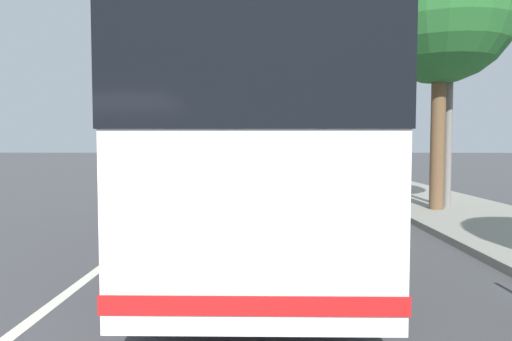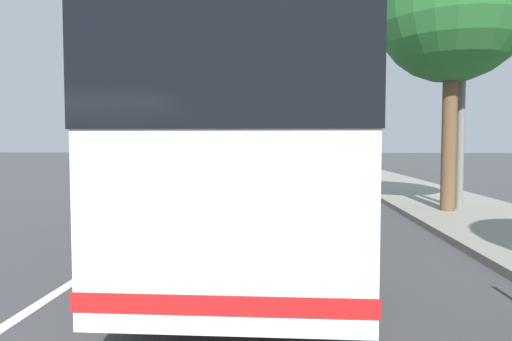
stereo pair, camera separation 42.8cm
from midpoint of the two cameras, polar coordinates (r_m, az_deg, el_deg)
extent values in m
cube|color=gray|center=(11.57, 27.19, -6.10)|extent=(110.00, 3.60, 0.14)
cube|color=silver|center=(10.74, -13.68, -6.89)|extent=(110.00, 0.16, 0.01)
cube|color=silver|center=(9.11, -0.93, 3.30)|extent=(11.15, 2.46, 3.07)
cube|color=black|center=(9.13, -0.93, 7.20)|extent=(11.19, 2.50, 1.02)
cube|color=red|center=(9.19, -0.92, -4.73)|extent=(11.18, 2.49, 0.16)
cylinder|color=black|center=(12.82, -5.46, -2.94)|extent=(1.00, 0.30, 1.00)
cylinder|color=black|center=(12.77, 4.61, -2.96)|extent=(1.00, 0.30, 1.00)
cylinder|color=black|center=(5.87, -13.20, -10.37)|extent=(1.00, 0.30, 1.00)
cylinder|color=black|center=(5.76, 9.38, -10.58)|extent=(1.00, 0.30, 1.00)
cube|color=black|center=(36.22, -6.96, 1.10)|extent=(4.45, 2.04, 0.75)
cube|color=black|center=(36.45, -6.89, 2.11)|extent=(2.32, 1.80, 0.51)
cylinder|color=black|center=(34.66, -6.00, 0.62)|extent=(0.65, 0.25, 0.64)
cylinder|color=black|center=(34.98, -8.74, 0.63)|extent=(0.65, 0.25, 0.64)
cylinder|color=black|center=(37.51, -5.29, 0.82)|extent=(0.65, 0.25, 0.64)
cylinder|color=black|center=(37.80, -7.83, 0.83)|extent=(0.65, 0.25, 0.64)
cube|color=navy|center=(30.51, -9.89, 0.73)|extent=(4.72, 2.14, 0.79)
cube|color=black|center=(30.40, -9.94, 2.01)|extent=(2.28, 1.85, 0.58)
cylinder|color=black|center=(28.84, -8.97, 0.09)|extent=(0.65, 0.26, 0.64)
cylinder|color=black|center=(29.28, -12.23, 0.10)|extent=(0.65, 0.26, 0.64)
cylinder|color=black|center=(31.82, -7.72, 0.38)|extent=(0.65, 0.26, 0.64)
cylinder|color=black|center=(32.21, -10.70, 0.39)|extent=(0.65, 0.26, 0.64)
cube|color=navy|center=(37.96, 0.67, 1.26)|extent=(4.22, 2.02, 0.80)
cube|color=black|center=(37.67, 0.65, 2.26)|extent=(1.96, 1.76, 0.54)
cylinder|color=black|center=(39.39, -0.43, 0.95)|extent=(0.65, 0.25, 0.64)
cylinder|color=black|center=(39.30, 1.98, 0.94)|extent=(0.65, 0.25, 0.64)
cylinder|color=black|center=(36.67, -0.74, 0.78)|extent=(0.65, 0.25, 0.64)
cylinder|color=black|center=(36.57, 1.85, 0.77)|extent=(0.65, 0.25, 0.64)
cube|color=black|center=(49.61, -5.91, 1.72)|extent=(4.64, 1.92, 0.84)
cube|color=black|center=(49.84, -5.89, 2.54)|extent=(2.38, 1.72, 0.58)
cylinder|color=black|center=(48.04, -5.10, 1.34)|extent=(0.64, 0.23, 0.64)
cylinder|color=black|center=(48.20, -7.06, 1.34)|extent=(0.64, 0.23, 0.64)
cylinder|color=black|center=(51.06, -4.82, 1.45)|extent=(0.64, 0.23, 0.64)
cylinder|color=black|center=(51.21, -6.67, 1.45)|extent=(0.64, 0.23, 0.64)
cylinder|color=brown|center=(13.11, 20.88, 4.19)|extent=(0.38, 0.38, 4.28)
sphere|color=#286B2D|center=(13.59, 21.17, 18.30)|extent=(3.91, 3.91, 3.91)
cylinder|color=brown|center=(32.85, 10.36, 2.17)|extent=(0.43, 0.43, 2.62)
sphere|color=#286B2D|center=(32.89, 10.40, 6.08)|extent=(3.12, 3.12, 3.12)
cylinder|color=slate|center=(13.84, 22.23, 13.19)|extent=(0.20, 0.20, 8.65)
camera|label=1|loc=(0.21, -91.47, -0.08)|focal=32.05mm
camera|label=2|loc=(0.21, 88.53, 0.08)|focal=32.05mm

